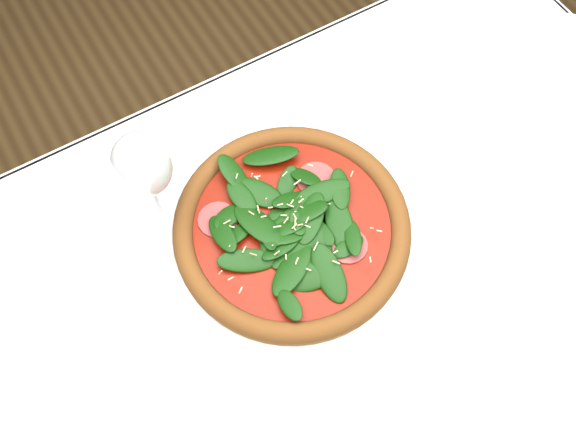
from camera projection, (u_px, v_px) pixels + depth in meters
ground at (323, 384)px, 1.58m from camera, size 6.00×6.00×0.00m
dining_table at (344, 294)px, 1.00m from camera, size 1.21×0.81×0.75m
plate at (292, 233)px, 0.93m from camera, size 0.39×0.39×0.02m
pizza at (292, 226)px, 0.91m from camera, size 0.45×0.45×0.04m
wine_glass at (143, 167)px, 0.83m from camera, size 0.08×0.08×0.19m
saucer_near at (549, 238)px, 0.92m from camera, size 0.15×0.15×0.01m
saucer_far at (569, 47)px, 1.08m from camera, size 0.15×0.15×0.01m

